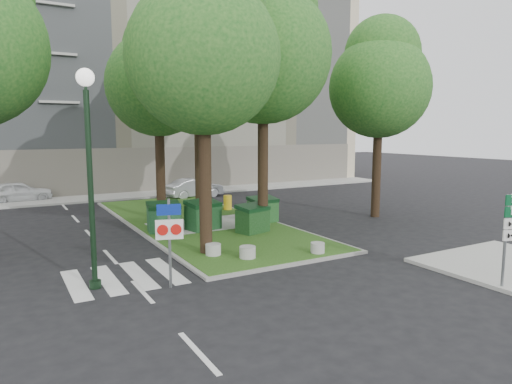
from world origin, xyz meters
TOP-DOWN VIEW (x-y plane):
  - ground at (0.00, 0.00)m, footprint 120.00×120.00m
  - median_island at (0.50, 8.00)m, footprint 6.00×16.00m
  - median_kerb at (0.50, 8.00)m, footprint 6.30×16.30m
  - sidewalk_corner at (6.50, -3.50)m, footprint 5.00×4.00m
  - building_sidewalk at (0.00, 18.50)m, footprint 42.00×3.00m
  - zebra_crossing at (-3.75, 1.50)m, footprint 5.00×3.00m
  - apartment_building at (0.00, 26.00)m, footprint 41.00×12.00m
  - tree_median_near_left at (-1.41, 2.56)m, footprint 5.20×5.20m
  - tree_median_near_right at (2.09, 4.56)m, footprint 5.60×5.60m
  - tree_median_mid at (-0.91, 9.06)m, footprint 4.80×4.80m
  - tree_median_far at (2.29, 12.06)m, footprint 5.80×5.80m
  - tree_street_right at (9.09, 5.06)m, footprint 5.00×5.00m
  - dumpster_a at (-1.70, 6.54)m, footprint 1.51×1.17m
  - dumpster_b at (-0.10, 6.05)m, footprint 1.59×1.27m
  - dumpster_c at (1.50, 4.49)m, footprint 1.50×1.24m
  - dumpster_d at (3.00, 6.20)m, footprint 1.35×0.99m
  - bollard_left at (-1.43, 2.06)m, footprint 0.53×0.53m
  - bollard_right at (1.88, 0.50)m, footprint 0.50×0.50m
  - bollard_mid at (-0.57, 1.15)m, footprint 0.55×0.55m
  - litter_bin at (3.06, 10.07)m, footprint 0.44×0.44m
  - street_lamp at (-5.56, 0.94)m, footprint 0.48×0.48m
  - traffic_sign_pole at (-3.71, -0.07)m, footprint 0.74×0.27m
  - car_white at (-6.68, 19.50)m, footprint 3.90×1.78m
  - car_silver at (3.51, 15.92)m, footprint 3.98×1.84m

SIDE VIEW (x-z plane):
  - ground at x=0.00m, z-range 0.00..0.00m
  - zebra_crossing at x=-3.75m, z-range 0.00..0.01m
  - median_kerb at x=0.50m, z-range 0.00..0.10m
  - median_island at x=0.50m, z-range 0.00..0.12m
  - sidewalk_corner at x=6.50m, z-range 0.00..0.12m
  - building_sidewalk at x=0.00m, z-range 0.00..0.12m
  - bollard_right at x=1.88m, z-range 0.12..0.48m
  - bollard_left at x=-1.43m, z-range 0.12..0.50m
  - bollard_mid at x=-0.57m, z-range 0.12..0.51m
  - litter_bin at x=3.06m, z-range 0.12..0.90m
  - car_silver at x=3.51m, z-range 0.00..1.26m
  - car_white at x=-6.68m, z-range 0.00..1.30m
  - dumpster_c at x=1.50m, z-range 0.10..1.30m
  - dumpster_d at x=3.00m, z-range 0.10..1.31m
  - dumpster_a at x=-1.70m, z-range 0.09..1.37m
  - dumpster_b at x=-0.10m, z-range 0.09..1.40m
  - traffic_sign_pole at x=-3.71m, z-range 0.36..2.90m
  - street_lamp at x=-5.56m, z-range 0.78..6.80m
  - tree_median_mid at x=-0.91m, z-range 1.98..11.97m
  - tree_street_right at x=9.09m, z-range 1.95..12.02m
  - tree_median_near_left at x=-1.41m, z-range 2.05..12.58m
  - tree_median_near_right at x=2.09m, z-range 2.26..13.72m
  - apartment_building at x=0.00m, z-range 0.00..16.00m
  - tree_median_far at x=2.29m, z-range 2.36..14.28m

